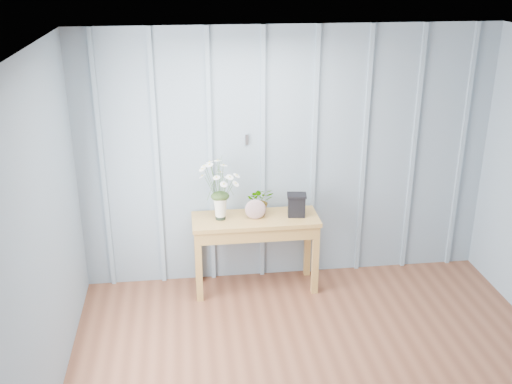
{
  "coord_description": "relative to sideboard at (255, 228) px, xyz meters",
  "views": [
    {
      "loc": [
        -1.0,
        -3.15,
        3.06
      ],
      "look_at": [
        -0.35,
        1.94,
        1.03
      ],
      "focal_mm": 42.0,
      "sensor_mm": 36.0,
      "label": 1
    }
  ],
  "objects": [
    {
      "name": "room_shell",
      "position": [
        0.35,
        -1.08,
        1.35
      ],
      "size": [
        4.0,
        4.5,
        2.5
      ],
      "color": "#879AA9",
      "rests_on": "ground"
    },
    {
      "name": "daisy_vase",
      "position": [
        -0.33,
        0.01,
        0.49
      ],
      "size": [
        0.42,
        0.32,
        0.6
      ],
      "color": "black",
      "rests_on": "sideboard"
    },
    {
      "name": "spider_plant",
      "position": [
        0.05,
        0.07,
        0.25
      ],
      "size": [
        0.25,
        0.22,
        0.28
      ],
      "primitive_type": "imported",
      "rotation": [
        0.0,
        0.0,
        -0.01
      ],
      "color": "#263D19",
      "rests_on": "sideboard"
    },
    {
      "name": "felt_disc_vessel",
      "position": [
        -0.0,
        -0.04,
        0.21
      ],
      "size": [
        0.2,
        0.07,
        0.2
      ],
      "primitive_type": "ellipsoid",
      "rotation": [
        0.0,
        0.0,
        -0.09
      ],
      "color": "brown",
      "rests_on": "sideboard"
    },
    {
      "name": "carved_box",
      "position": [
        0.39,
        -0.01,
        0.23
      ],
      "size": [
        0.2,
        0.16,
        0.22
      ],
      "color": "black",
      "rests_on": "sideboard"
    },
    {
      "name": "sideboard",
      "position": [
        0.0,
        0.0,
        0.0
      ],
      "size": [
        1.2,
        0.45,
        0.75
      ],
      "color": "#AE7F3C",
      "rests_on": "ground"
    }
  ]
}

